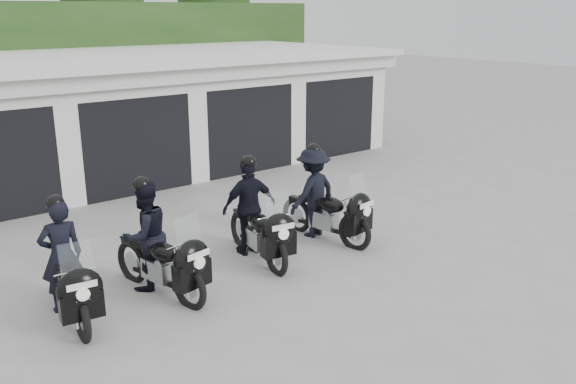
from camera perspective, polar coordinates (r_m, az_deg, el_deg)
ground at (r=10.01m, az=0.26°, el=-7.22°), size 80.00×80.00×0.00m
garage_block at (r=16.43m, az=-17.85°, el=6.67°), size 16.40×6.80×2.96m
background_vegetation at (r=20.98m, az=-22.20°, el=11.97°), size 20.00×3.90×5.80m
police_bike_a at (r=8.78m, az=-20.00°, el=-6.93°), size 0.75×2.00×1.74m
police_bike_b at (r=9.21m, az=-12.53°, el=-4.70°), size 0.96×2.06×1.80m
police_bike_c at (r=10.26m, az=-3.20°, el=-2.07°), size 1.06×2.05×1.80m
police_bike_d at (r=11.13m, az=2.99°, el=-0.51°), size 1.15×2.07×1.81m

